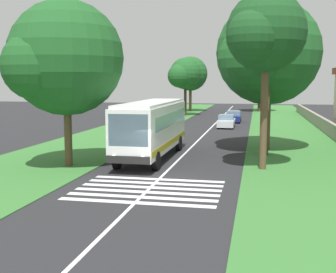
{
  "coord_description": "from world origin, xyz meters",
  "views": [
    {
      "loc": [
        -21.44,
        -4.9,
        5.03
      ],
      "look_at": [
        5.35,
        0.54,
        1.6
      ],
      "focal_mm": 46.95,
      "sensor_mm": 36.0,
      "label": 1
    }
  ],
  "objects_px": {
    "coach_bus": "(152,126)",
    "roadside_tree_left_2": "(64,61)",
    "roadside_tree_left_1": "(184,75)",
    "roadside_tree_right_0": "(266,55)",
    "utility_pole": "(268,96)",
    "roadside_tree_right_1": "(259,66)",
    "roadside_tree_left_0": "(189,75)",
    "trailing_car_0": "(226,122)",
    "roadside_tree_right_2": "(264,35)",
    "trailing_car_1": "(234,117)"
  },
  "relations": [
    {
      "from": "roadside_tree_left_0",
      "to": "roadside_tree_right_1",
      "type": "xyz_separation_m",
      "value": [
        1.7,
        -11.57,
        1.37
      ]
    },
    {
      "from": "roadside_tree_left_1",
      "to": "roadside_tree_right_0",
      "type": "distance_m",
      "value": 33.13
    },
    {
      "from": "trailing_car_0",
      "to": "roadside_tree_left_1",
      "type": "height_order",
      "value": "roadside_tree_left_1"
    },
    {
      "from": "roadside_tree_right_0",
      "to": "utility_pole",
      "type": "height_order",
      "value": "roadside_tree_right_0"
    },
    {
      "from": "trailing_car_0",
      "to": "roadside_tree_left_0",
      "type": "bearing_deg",
      "value": 17.6
    },
    {
      "from": "roadside_tree_right_2",
      "to": "utility_pole",
      "type": "xyz_separation_m",
      "value": [
        4.86,
        -0.43,
        -3.54
      ]
    },
    {
      "from": "trailing_car_1",
      "to": "roadside_tree_left_1",
      "type": "bearing_deg",
      "value": 40.06
    },
    {
      "from": "trailing_car_1",
      "to": "roadside_tree_right_0",
      "type": "height_order",
      "value": "roadside_tree_right_0"
    },
    {
      "from": "coach_bus",
      "to": "utility_pole",
      "type": "bearing_deg",
      "value": -71.87
    },
    {
      "from": "roadside_tree_left_0",
      "to": "roadside_tree_left_2",
      "type": "relative_size",
      "value": 0.95
    },
    {
      "from": "coach_bus",
      "to": "roadside_tree_left_2",
      "type": "distance_m",
      "value": 7.0
    },
    {
      "from": "roadside_tree_right_0",
      "to": "trailing_car_0",
      "type": "bearing_deg",
      "value": 14.0
    },
    {
      "from": "roadside_tree_left_2",
      "to": "roadside_tree_right_1",
      "type": "height_order",
      "value": "roadside_tree_right_1"
    },
    {
      "from": "coach_bus",
      "to": "trailing_car_1",
      "type": "bearing_deg",
      "value": -8.1
    },
    {
      "from": "trailing_car_1",
      "to": "roadside_tree_left_1",
      "type": "height_order",
      "value": "roadside_tree_left_1"
    },
    {
      "from": "roadside_tree_right_1",
      "to": "utility_pole",
      "type": "bearing_deg",
      "value": -179.41
    },
    {
      "from": "utility_pole",
      "to": "roadside_tree_right_1",
      "type": "bearing_deg",
      "value": 0.59
    },
    {
      "from": "trailing_car_1",
      "to": "roadside_tree_right_1",
      "type": "relative_size",
      "value": 0.39
    },
    {
      "from": "roadside_tree_right_2",
      "to": "roadside_tree_left_0",
      "type": "bearing_deg",
      "value": 13.49
    },
    {
      "from": "roadside_tree_right_2",
      "to": "roadside_tree_left_1",
      "type": "bearing_deg",
      "value": 15.62
    },
    {
      "from": "roadside_tree_left_0",
      "to": "roadside_tree_right_0",
      "type": "height_order",
      "value": "roadside_tree_right_0"
    },
    {
      "from": "roadside_tree_left_1",
      "to": "utility_pole",
      "type": "xyz_separation_m",
      "value": [
        -34.05,
        -11.31,
        -1.97
      ]
    },
    {
      "from": "roadside_tree_right_1",
      "to": "trailing_car_1",
      "type": "bearing_deg",
      "value": 171.49
    },
    {
      "from": "coach_bus",
      "to": "roadside_tree_left_1",
      "type": "xyz_separation_m",
      "value": [
        36.47,
        3.91,
        3.9
      ]
    },
    {
      "from": "trailing_car_1",
      "to": "roadside_tree_left_0",
      "type": "xyz_separation_m",
      "value": [
        18.74,
        8.51,
        5.5
      ]
    },
    {
      "from": "trailing_car_1",
      "to": "utility_pole",
      "type": "relative_size",
      "value": 0.55
    },
    {
      "from": "roadside_tree_left_1",
      "to": "roadside_tree_right_2",
      "type": "distance_m",
      "value": 40.43
    },
    {
      "from": "roadside_tree_left_1",
      "to": "roadside_tree_right_1",
      "type": "bearing_deg",
      "value": -44.1
    },
    {
      "from": "roadside_tree_right_2",
      "to": "utility_pole",
      "type": "distance_m",
      "value": 6.03
    },
    {
      "from": "trailing_car_0",
      "to": "coach_bus",
      "type": "bearing_deg",
      "value": 170.5
    },
    {
      "from": "trailing_car_0",
      "to": "utility_pole",
      "type": "height_order",
      "value": "utility_pole"
    },
    {
      "from": "roadside_tree_left_2",
      "to": "roadside_tree_right_0",
      "type": "xyz_separation_m",
      "value": [
        8.91,
        -11.6,
        0.68
      ]
    },
    {
      "from": "coach_bus",
      "to": "roadside_tree_right_0",
      "type": "height_order",
      "value": "roadside_tree_right_0"
    },
    {
      "from": "coach_bus",
      "to": "roadside_tree_right_2",
      "type": "distance_m",
      "value": 9.19
    },
    {
      "from": "roadside_tree_right_2",
      "to": "roadside_tree_right_0",
      "type": "bearing_deg",
      "value": -1.93
    },
    {
      "from": "roadside_tree_right_1",
      "to": "trailing_car_0",
      "type": "bearing_deg",
      "value": 172.66
    },
    {
      "from": "trailing_car_0",
      "to": "roadside_tree_right_0",
      "type": "bearing_deg",
      "value": -166.0
    },
    {
      "from": "trailing_car_0",
      "to": "roadside_tree_right_1",
      "type": "height_order",
      "value": "roadside_tree_right_1"
    },
    {
      "from": "roadside_tree_left_0",
      "to": "roadside_tree_right_2",
      "type": "bearing_deg",
      "value": -166.51
    },
    {
      "from": "roadside_tree_right_1",
      "to": "roadside_tree_left_2",
      "type": "bearing_deg",
      "value": 167.57
    },
    {
      "from": "roadside_tree_left_1",
      "to": "roadside_tree_right_0",
      "type": "height_order",
      "value": "roadside_tree_right_0"
    },
    {
      "from": "trailing_car_0",
      "to": "roadside_tree_left_0",
      "type": "xyz_separation_m",
      "value": [
        25.45,
        8.07,
        5.5
      ]
    },
    {
      "from": "roadside_tree_left_0",
      "to": "utility_pole",
      "type": "xyz_separation_m",
      "value": [
        -43.54,
        -12.04,
        -2.1
      ]
    },
    {
      "from": "coach_bus",
      "to": "roadside_tree_left_2",
      "type": "relative_size",
      "value": 1.15
    },
    {
      "from": "trailing_car_1",
      "to": "utility_pole",
      "type": "bearing_deg",
      "value": -171.91
    },
    {
      "from": "roadside_tree_left_2",
      "to": "roadside_tree_right_2",
      "type": "bearing_deg",
      "value": -83.99
    },
    {
      "from": "trailing_car_0",
      "to": "roadside_tree_right_2",
      "type": "height_order",
      "value": "roadside_tree_right_2"
    },
    {
      "from": "coach_bus",
      "to": "utility_pole",
      "type": "relative_size",
      "value": 1.43
    },
    {
      "from": "trailing_car_1",
      "to": "roadside_tree_left_1",
      "type": "relative_size",
      "value": 0.51
    },
    {
      "from": "roadside_tree_left_0",
      "to": "roadside_tree_left_2",
      "type": "distance_m",
      "value": 49.59
    }
  ]
}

